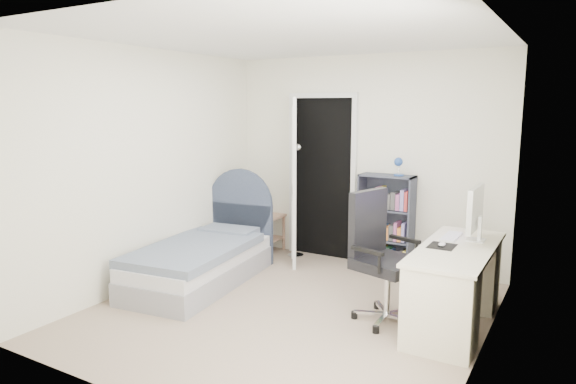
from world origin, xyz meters
The scene contains 8 objects.
room_shell centered at (0.00, 0.00, 1.25)m, with size 3.50×3.70×2.60m.
door centered at (-0.68, 1.55, 1.03)m, with size 0.92×0.74×2.06m.
bed centered at (-1.22, 0.24, 0.26)m, with size 1.08×1.96×1.15m.
nightstand centered at (-1.28, 1.61, 0.38)m, with size 0.39×0.39×0.57m.
floor_lamp centered at (-0.80, 1.57, 0.59)m, with size 0.21×0.21×1.44m.
bookcase centered at (0.35, 1.65, 0.52)m, with size 0.63×0.27×1.33m.
desk centered at (1.41, 0.44, 0.39)m, with size 0.59×1.47×1.20m.
office_chair centered at (0.78, 0.26, 0.64)m, with size 0.64×0.66×1.16m.
Camera 1 is at (2.28, -3.96, 1.91)m, focal length 32.00 mm.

